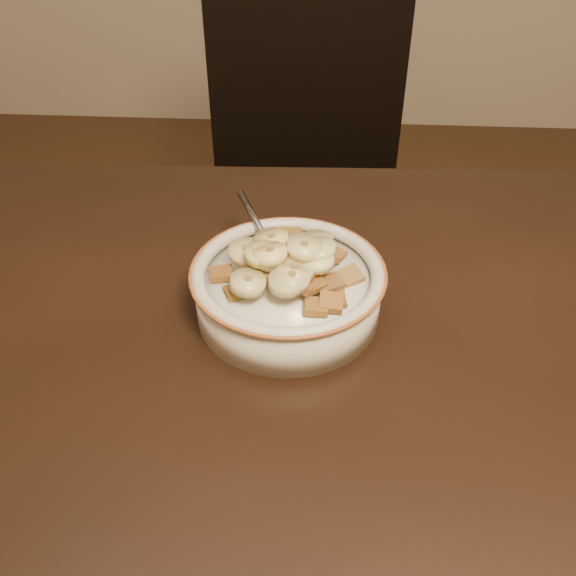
# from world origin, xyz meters

# --- Properties ---
(table) EXTENTS (1.43, 0.95, 0.04)m
(table) POSITION_xyz_m (0.00, 0.00, 0.73)
(table) COLOR black
(table) RESTS_ON floor
(chair) EXTENTS (0.43, 0.43, 0.87)m
(chair) POSITION_xyz_m (-0.14, 0.76, 0.44)
(chair) COLOR black
(chair) RESTS_ON floor
(cereal_bowl) EXTENTS (0.17, 0.17, 0.04)m
(cereal_bowl) POSITION_xyz_m (-0.13, 0.16, 0.77)
(cereal_bowl) COLOR beige
(cereal_bowl) RESTS_ON table
(milk) EXTENTS (0.14, 0.14, 0.00)m
(milk) POSITION_xyz_m (-0.13, 0.16, 0.79)
(milk) COLOR white
(milk) RESTS_ON cereal_bowl
(spoon) EXTENTS (0.05, 0.05, 0.01)m
(spoon) POSITION_xyz_m (-0.14, 0.18, 0.80)
(spoon) COLOR gray
(spoon) RESTS_ON cereal_bowl
(cereal_square_0) EXTENTS (0.02, 0.02, 0.01)m
(cereal_square_0) POSITION_xyz_m (-0.15, 0.16, 0.81)
(cereal_square_0) COLOR olive
(cereal_square_0) RESTS_ON milk
(cereal_square_1) EXTENTS (0.02, 0.02, 0.01)m
(cereal_square_1) POSITION_xyz_m (-0.09, 0.11, 0.80)
(cereal_square_1) COLOR #9A6321
(cereal_square_1) RESTS_ON milk
(cereal_square_2) EXTENTS (0.03, 0.03, 0.01)m
(cereal_square_2) POSITION_xyz_m (-0.07, 0.16, 0.80)
(cereal_square_2) COLOR olive
(cereal_square_2) RESTS_ON milk
(cereal_square_3) EXTENTS (0.02, 0.02, 0.01)m
(cereal_square_3) POSITION_xyz_m (-0.10, 0.16, 0.81)
(cereal_square_3) COLOR olive
(cereal_square_3) RESTS_ON milk
(cereal_square_4) EXTENTS (0.03, 0.03, 0.01)m
(cereal_square_4) POSITION_xyz_m (-0.16, 0.18, 0.80)
(cereal_square_4) COLOR brown
(cereal_square_4) RESTS_ON milk
(cereal_square_5) EXTENTS (0.03, 0.03, 0.01)m
(cereal_square_5) POSITION_xyz_m (-0.11, 0.14, 0.81)
(cereal_square_5) COLOR brown
(cereal_square_5) RESTS_ON milk
(cereal_square_6) EXTENTS (0.02, 0.02, 0.01)m
(cereal_square_6) POSITION_xyz_m (-0.10, 0.11, 0.80)
(cereal_square_6) COLOR brown
(cereal_square_6) RESTS_ON milk
(cereal_square_7) EXTENTS (0.03, 0.03, 0.01)m
(cereal_square_7) POSITION_xyz_m (-0.10, 0.13, 0.80)
(cereal_square_7) COLOR #996026
(cereal_square_7) RESTS_ON milk
(cereal_square_8) EXTENTS (0.03, 0.03, 0.01)m
(cereal_square_8) POSITION_xyz_m (-0.09, 0.14, 0.80)
(cereal_square_8) COLOR brown
(cereal_square_8) RESTS_ON milk
(cereal_square_9) EXTENTS (0.03, 0.03, 0.01)m
(cereal_square_9) POSITION_xyz_m (-0.15, 0.14, 0.81)
(cereal_square_9) COLOR #9A621D
(cereal_square_9) RESTS_ON milk
(cereal_square_10) EXTENTS (0.02, 0.02, 0.01)m
(cereal_square_10) POSITION_xyz_m (-0.14, 0.19, 0.81)
(cereal_square_10) COLOR brown
(cereal_square_10) RESTS_ON milk
(cereal_square_11) EXTENTS (0.03, 0.03, 0.01)m
(cereal_square_11) POSITION_xyz_m (-0.12, 0.21, 0.80)
(cereal_square_11) COLOR brown
(cereal_square_11) RESTS_ON milk
(cereal_square_12) EXTENTS (0.02, 0.02, 0.01)m
(cereal_square_12) POSITION_xyz_m (-0.19, 0.15, 0.80)
(cereal_square_12) COLOR brown
(cereal_square_12) RESTS_ON milk
(cereal_square_13) EXTENTS (0.03, 0.03, 0.01)m
(cereal_square_13) POSITION_xyz_m (-0.17, 0.13, 0.80)
(cereal_square_13) COLOR brown
(cereal_square_13) RESTS_ON milk
(cereal_square_14) EXTENTS (0.02, 0.02, 0.01)m
(cereal_square_14) POSITION_xyz_m (-0.14, 0.19, 0.80)
(cereal_square_14) COLOR brown
(cereal_square_14) RESTS_ON milk
(cereal_square_15) EXTENTS (0.03, 0.03, 0.01)m
(cereal_square_15) POSITION_xyz_m (-0.09, 0.19, 0.80)
(cereal_square_15) COLOR brown
(cereal_square_15) RESTS_ON milk
(cereal_square_16) EXTENTS (0.03, 0.03, 0.01)m
(cereal_square_16) POSITION_xyz_m (-0.11, 0.13, 0.81)
(cereal_square_16) COLOR brown
(cereal_square_16) RESTS_ON milk
(cereal_square_17) EXTENTS (0.03, 0.03, 0.01)m
(cereal_square_17) POSITION_xyz_m (-0.11, 0.14, 0.81)
(cereal_square_17) COLOR brown
(cereal_square_17) RESTS_ON milk
(cereal_square_18) EXTENTS (0.02, 0.02, 0.01)m
(cereal_square_18) POSITION_xyz_m (-0.09, 0.18, 0.80)
(cereal_square_18) COLOR #99541D
(cereal_square_18) RESTS_ON milk
(cereal_square_19) EXTENTS (0.02, 0.02, 0.01)m
(cereal_square_19) POSITION_xyz_m (-0.13, 0.22, 0.80)
(cereal_square_19) COLOR brown
(cereal_square_19) RESTS_ON milk
(cereal_square_20) EXTENTS (0.03, 0.03, 0.01)m
(cereal_square_20) POSITION_xyz_m (-0.11, 0.15, 0.81)
(cereal_square_20) COLOR #9C6934
(cereal_square_20) RESTS_ON milk
(cereal_square_21) EXTENTS (0.02, 0.02, 0.01)m
(cereal_square_21) POSITION_xyz_m (-0.09, 0.12, 0.80)
(cereal_square_21) COLOR brown
(cereal_square_21) RESTS_ON milk
(cereal_square_22) EXTENTS (0.02, 0.02, 0.01)m
(cereal_square_22) POSITION_xyz_m (-0.12, 0.16, 0.82)
(cereal_square_22) COLOR brown
(cereal_square_22) RESTS_ON milk
(cereal_square_23) EXTENTS (0.02, 0.02, 0.01)m
(cereal_square_23) POSITION_xyz_m (-0.11, 0.20, 0.80)
(cereal_square_23) COLOR #95611A
(cereal_square_23) RESTS_ON milk
(cereal_square_24) EXTENTS (0.03, 0.03, 0.01)m
(cereal_square_24) POSITION_xyz_m (-0.13, 0.18, 0.81)
(cereal_square_24) COLOR #623410
(cereal_square_24) RESTS_ON milk
(banana_slice_0) EXTENTS (0.04, 0.04, 0.01)m
(banana_slice_0) POSITION_xyz_m (-0.10, 0.18, 0.81)
(banana_slice_0) COLOR #DAC088
(banana_slice_0) RESTS_ON milk
(banana_slice_1) EXTENTS (0.04, 0.04, 0.01)m
(banana_slice_1) POSITION_xyz_m (-0.16, 0.12, 0.81)
(banana_slice_1) COLOR beige
(banana_slice_1) RESTS_ON milk
(banana_slice_2) EXTENTS (0.04, 0.04, 0.01)m
(banana_slice_2) POSITION_xyz_m (-0.14, 0.14, 0.83)
(banana_slice_2) COLOR #F7E088
(banana_slice_2) RESTS_ON milk
(banana_slice_3) EXTENTS (0.04, 0.04, 0.02)m
(banana_slice_3) POSITION_xyz_m (-0.17, 0.17, 0.81)
(banana_slice_3) COLOR #FED785
(banana_slice_3) RESTS_ON milk
(banana_slice_4) EXTENTS (0.04, 0.04, 0.01)m
(banana_slice_4) POSITION_xyz_m (-0.12, 0.12, 0.82)
(banana_slice_4) COLOR beige
(banana_slice_4) RESTS_ON milk
(banana_slice_5) EXTENTS (0.04, 0.04, 0.01)m
(banana_slice_5) POSITION_xyz_m (-0.15, 0.15, 0.82)
(banana_slice_5) COLOR #F6EC96
(banana_slice_5) RESTS_ON milk
(banana_slice_6) EXTENTS (0.04, 0.04, 0.01)m
(banana_slice_6) POSITION_xyz_m (-0.10, 0.15, 0.82)
(banana_slice_6) COLOR #FDF4AA
(banana_slice_6) RESTS_ON milk
(banana_slice_7) EXTENTS (0.04, 0.04, 0.01)m
(banana_slice_7) POSITION_xyz_m (-0.14, 0.17, 0.82)
(banana_slice_7) COLOR #D5BC7C
(banana_slice_7) RESTS_ON milk
(banana_slice_8) EXTENTS (0.03, 0.03, 0.01)m
(banana_slice_8) POSITION_xyz_m (-0.11, 0.15, 0.83)
(banana_slice_8) COLOR #E0C582
(banana_slice_8) RESTS_ON milk
(banana_slice_9) EXTENTS (0.04, 0.04, 0.01)m
(banana_slice_9) POSITION_xyz_m (-0.14, 0.15, 0.82)
(banana_slice_9) COLOR beige
(banana_slice_9) RESTS_ON milk
(banana_slice_10) EXTENTS (0.04, 0.04, 0.01)m
(banana_slice_10) POSITION_xyz_m (-0.13, 0.12, 0.82)
(banana_slice_10) COLOR #D1BF89
(banana_slice_10) RESTS_ON milk
(banana_slice_11) EXTENTS (0.04, 0.04, 0.01)m
(banana_slice_11) POSITION_xyz_m (-0.10, 0.16, 0.82)
(banana_slice_11) COLOR beige
(banana_slice_11) RESTS_ON milk
(banana_slice_12) EXTENTS (0.04, 0.04, 0.01)m
(banana_slice_12) POSITION_xyz_m (-0.12, 0.13, 0.82)
(banana_slice_12) COLOR #F6D07C
(banana_slice_12) RESTS_ON milk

